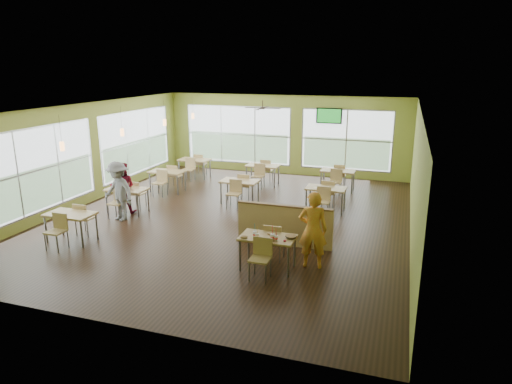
% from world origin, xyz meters
% --- Properties ---
extents(room, '(12.00, 12.04, 3.20)m').
position_xyz_m(room, '(0.00, 0.00, 1.60)').
color(room, black).
rests_on(room, ground).
extents(window_bays, '(9.24, 10.24, 2.38)m').
position_xyz_m(window_bays, '(-2.65, 3.08, 1.48)').
color(window_bays, white).
rests_on(window_bays, room).
extents(main_table, '(1.22, 1.52, 0.87)m').
position_xyz_m(main_table, '(2.00, -3.00, 0.63)').
color(main_table, tan).
rests_on(main_table, floor).
extents(half_wall_divider, '(2.40, 0.14, 1.04)m').
position_xyz_m(half_wall_divider, '(2.00, -1.55, 0.52)').
color(half_wall_divider, tan).
rests_on(half_wall_divider, floor).
extents(dining_tables, '(6.92, 8.72, 0.87)m').
position_xyz_m(dining_tables, '(-1.05, 1.71, 0.63)').
color(dining_tables, tan).
rests_on(dining_tables, floor).
extents(pendant_lights, '(0.11, 7.31, 0.86)m').
position_xyz_m(pendant_lights, '(-3.20, 0.68, 2.45)').
color(pendant_lights, '#2D2119').
rests_on(pendant_lights, ceiling).
extents(ceiling_fan, '(1.25, 1.25, 0.29)m').
position_xyz_m(ceiling_fan, '(-0.00, 3.00, 2.95)').
color(ceiling_fan, '#2D2119').
rests_on(ceiling_fan, ceiling).
extents(tv_backwall, '(1.00, 0.07, 0.60)m').
position_xyz_m(tv_backwall, '(1.80, 5.90, 2.45)').
color(tv_backwall, black).
rests_on(tv_backwall, wall_back).
extents(man_plaid, '(0.70, 0.53, 1.74)m').
position_xyz_m(man_plaid, '(2.91, -2.61, 0.87)').
color(man_plaid, orange).
rests_on(man_plaid, floor).
extents(patron_maroon, '(0.91, 0.80, 1.56)m').
position_xyz_m(patron_maroon, '(-3.30, -0.55, 0.78)').
color(patron_maroon, maroon).
rests_on(patron_maroon, floor).
extents(patron_grey, '(1.26, 0.95, 1.73)m').
position_xyz_m(patron_grey, '(-3.02, -1.18, 0.86)').
color(patron_grey, slate).
rests_on(patron_grey, floor).
extents(cup_blue, '(0.10, 0.10, 0.34)m').
position_xyz_m(cup_blue, '(1.74, -3.12, 0.82)').
color(cup_blue, white).
rests_on(cup_blue, main_table).
extents(cup_yellow, '(0.09, 0.09, 0.31)m').
position_xyz_m(cup_yellow, '(1.82, -3.19, 0.81)').
color(cup_yellow, white).
rests_on(cup_yellow, main_table).
extents(cup_red_near, '(0.10, 0.10, 0.36)m').
position_xyz_m(cup_red_near, '(2.15, -3.17, 0.82)').
color(cup_red_near, white).
rests_on(cup_red_near, main_table).
extents(cup_red_far, '(0.08, 0.08, 0.30)m').
position_xyz_m(cup_red_far, '(2.24, -3.18, 0.81)').
color(cup_red_far, white).
rests_on(cup_red_far, main_table).
extents(food_basket, '(0.26, 0.26, 0.06)m').
position_xyz_m(food_basket, '(2.50, -2.93, 0.78)').
color(food_basket, black).
rests_on(food_basket, main_table).
extents(ketchup_cup, '(0.06, 0.06, 0.03)m').
position_xyz_m(ketchup_cup, '(2.42, -3.15, 0.76)').
color(ketchup_cup, maroon).
rests_on(ketchup_cup, main_table).
extents(wrapper_left, '(0.22, 0.20, 0.04)m').
position_xyz_m(wrapper_left, '(1.53, -3.22, 0.77)').
color(wrapper_left, '#9B764B').
rests_on(wrapper_left, main_table).
extents(wrapper_mid, '(0.22, 0.21, 0.05)m').
position_xyz_m(wrapper_mid, '(2.03, -2.84, 0.77)').
color(wrapper_mid, '#9B764B').
rests_on(wrapper_mid, main_table).
extents(wrapper_right, '(0.17, 0.16, 0.03)m').
position_xyz_m(wrapper_right, '(2.17, -3.19, 0.77)').
color(wrapper_right, '#9B764B').
rests_on(wrapper_right, main_table).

